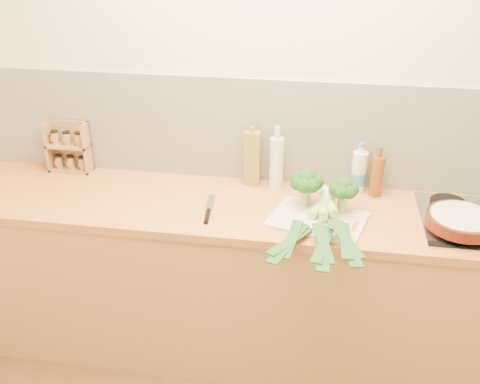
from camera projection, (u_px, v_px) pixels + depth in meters
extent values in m
plane|color=beige|center=(272.00, 107.00, 2.64)|extent=(3.50, 0.00, 3.50)
cube|color=silver|center=(271.00, 132.00, 2.70)|extent=(3.20, 0.02, 0.54)
cube|color=#A17043|center=(261.00, 285.00, 2.78)|extent=(3.20, 0.60, 0.86)
cube|color=#C6713A|center=(263.00, 210.00, 2.58)|extent=(3.20, 0.62, 0.04)
cylinder|color=black|center=(458.00, 230.00, 2.33)|extent=(0.17, 0.17, 0.03)
cylinder|color=black|center=(448.00, 204.00, 2.54)|extent=(0.17, 0.17, 0.03)
cube|color=beige|center=(318.00, 219.00, 2.44)|extent=(0.48, 0.40, 0.01)
cylinder|color=#8EAF66|center=(306.00, 198.00, 2.53)|extent=(0.04, 0.04, 0.08)
sphere|color=black|center=(307.00, 179.00, 2.49)|extent=(0.09, 0.09, 0.09)
sphere|color=black|center=(316.00, 183.00, 2.49)|extent=(0.07, 0.07, 0.07)
sphere|color=black|center=(313.00, 179.00, 2.52)|extent=(0.07, 0.07, 0.07)
sphere|color=black|center=(305.00, 178.00, 2.53)|extent=(0.07, 0.07, 0.07)
sphere|color=black|center=(298.00, 180.00, 2.51)|extent=(0.07, 0.07, 0.07)
sphere|color=black|center=(298.00, 183.00, 2.48)|extent=(0.07, 0.07, 0.07)
sphere|color=black|center=(304.00, 186.00, 2.46)|extent=(0.07, 0.07, 0.07)
sphere|color=black|center=(312.00, 186.00, 2.46)|extent=(0.07, 0.07, 0.07)
cylinder|color=#8EAF66|center=(342.00, 204.00, 2.47)|extent=(0.04, 0.04, 0.08)
sphere|color=black|center=(344.00, 186.00, 2.43)|extent=(0.08, 0.08, 0.08)
sphere|color=black|center=(352.00, 190.00, 2.43)|extent=(0.06, 0.06, 0.06)
sphere|color=black|center=(349.00, 186.00, 2.46)|extent=(0.06, 0.06, 0.06)
sphere|color=black|center=(341.00, 185.00, 2.47)|extent=(0.06, 0.06, 0.06)
sphere|color=black|center=(336.00, 187.00, 2.45)|extent=(0.06, 0.06, 0.06)
sphere|color=black|center=(336.00, 190.00, 2.42)|extent=(0.06, 0.06, 0.06)
sphere|color=black|center=(342.00, 193.00, 2.40)|extent=(0.06, 0.06, 0.06)
sphere|color=black|center=(349.00, 192.00, 2.40)|extent=(0.06, 0.06, 0.06)
cylinder|color=white|center=(330.00, 194.00, 2.60)|extent=(0.08, 0.14, 0.04)
cylinder|color=#8DBA5D|center=(318.00, 208.00, 2.48)|extent=(0.10, 0.18, 0.04)
cube|color=#1B491A|center=(291.00, 241.00, 2.23)|extent=(0.19, 0.28, 0.02)
cube|color=#1B491A|center=(289.00, 242.00, 2.22)|extent=(0.16, 0.34, 0.01)
cube|color=#1B491A|center=(292.00, 239.00, 2.24)|extent=(0.08, 0.28, 0.02)
cylinder|color=white|center=(324.00, 195.00, 2.55)|extent=(0.04, 0.12, 0.04)
cylinder|color=#8DBA5D|center=(324.00, 209.00, 2.44)|extent=(0.04, 0.15, 0.04)
cube|color=#1B491A|center=(323.00, 245.00, 2.17)|extent=(0.09, 0.30, 0.02)
cube|color=#1B491A|center=(323.00, 247.00, 2.15)|extent=(0.06, 0.34, 0.01)
cube|color=#1B491A|center=(323.00, 243.00, 2.18)|extent=(0.10, 0.28, 0.02)
cylinder|color=white|center=(327.00, 196.00, 2.51)|extent=(0.06, 0.11, 0.04)
cylinder|color=#8DBA5D|center=(332.00, 207.00, 2.41)|extent=(0.07, 0.13, 0.04)
cube|color=#1B491A|center=(346.00, 240.00, 2.17)|extent=(0.06, 0.30, 0.02)
cube|color=#1B491A|center=(347.00, 243.00, 2.15)|extent=(0.12, 0.34, 0.01)
cube|color=#1B491A|center=(345.00, 238.00, 2.17)|extent=(0.15, 0.27, 0.02)
cube|color=silver|center=(210.00, 203.00, 2.59)|extent=(0.05, 0.18, 0.00)
cylinder|color=black|center=(207.00, 216.00, 2.46)|extent=(0.03, 0.12, 0.02)
cylinder|color=#4D1A0C|center=(462.00, 221.00, 2.32)|extent=(0.31, 0.31, 0.05)
cylinder|color=beige|center=(463.00, 216.00, 2.31)|extent=(0.27, 0.27, 0.00)
cube|color=#A57F46|center=(71.00, 145.00, 2.89)|extent=(0.23, 0.01, 0.28)
cube|color=#A57F46|center=(72.00, 169.00, 2.92)|extent=(0.23, 0.09, 0.01)
cube|color=#A57F46|center=(68.00, 146.00, 2.86)|extent=(0.23, 0.09, 0.01)
cube|color=#A57F46|center=(49.00, 146.00, 2.88)|extent=(0.01, 0.09, 0.28)
cube|color=#A57F46|center=(87.00, 148.00, 2.84)|extent=(0.01, 0.09, 0.28)
cylinder|color=gray|center=(59.00, 162.00, 2.91)|extent=(0.04, 0.04, 0.06)
cylinder|color=gray|center=(71.00, 163.00, 2.90)|extent=(0.04, 0.04, 0.06)
cylinder|color=gray|center=(83.00, 164.00, 2.89)|extent=(0.04, 0.04, 0.06)
cylinder|color=gray|center=(55.00, 138.00, 2.85)|extent=(0.04, 0.04, 0.06)
cylinder|color=gray|center=(67.00, 139.00, 2.84)|extent=(0.04, 0.04, 0.06)
cylinder|color=gray|center=(79.00, 140.00, 2.83)|extent=(0.04, 0.04, 0.06)
cube|color=olive|center=(252.00, 159.00, 2.71)|extent=(0.08, 0.05, 0.29)
cylinder|color=olive|center=(253.00, 129.00, 2.64)|extent=(0.02, 0.02, 0.03)
cylinder|color=silver|center=(276.00, 164.00, 2.67)|extent=(0.07, 0.07, 0.27)
cylinder|color=silver|center=(278.00, 133.00, 2.59)|extent=(0.03, 0.03, 0.06)
cylinder|color=brown|center=(377.00, 176.00, 2.62)|extent=(0.06, 0.06, 0.21)
cylinder|color=brown|center=(380.00, 152.00, 2.56)|extent=(0.03, 0.03, 0.05)
cylinder|color=silver|center=(359.00, 172.00, 2.66)|extent=(0.08, 0.08, 0.21)
cylinder|color=silver|center=(361.00, 150.00, 2.60)|extent=(0.03, 0.03, 0.03)
cylinder|color=#387AD4|center=(358.00, 178.00, 2.68)|extent=(0.08, 0.08, 0.06)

